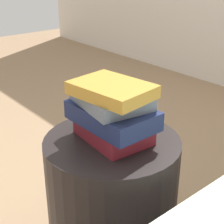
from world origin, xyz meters
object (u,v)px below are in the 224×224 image
Objects in this scene: book_maroon at (113,130)px; book_navy at (113,115)px; side_table at (112,206)px; book_ochre at (112,90)px; book_slate at (111,98)px.

book_maroon is 0.06m from book_navy.
book_maroon is at bearing 121.80° from side_table.
book_ochre reaches higher than book_navy.
side_table is 2.33× the size of book_slate.
book_maroon is 0.83× the size of book_navy.
book_slate is at bearing 162.19° from book_navy.
book_navy reaches higher than side_table.
book_navy is 0.05m from book_slate.
book_slate reaches higher than book_maroon.
book_slate is at bearing -151.23° from book_maroon.
book_slate is (-0.02, 0.00, 0.05)m from book_navy.
book_ochre is (0.01, -0.01, 0.43)m from side_table.
book_slate is at bearing 148.42° from side_table.
book_slate is 0.98× the size of book_ochre.
book_slate reaches higher than book_navy.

